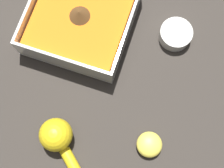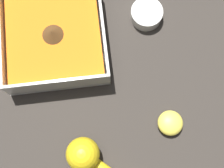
% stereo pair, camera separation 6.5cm
% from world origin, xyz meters
% --- Properties ---
extents(ground_plane, '(4.00, 4.00, 0.00)m').
position_xyz_m(ground_plane, '(0.00, 0.00, 0.00)').
color(ground_plane, '#332D28').
extents(square_dish, '(0.22, 0.22, 0.07)m').
position_xyz_m(square_dish, '(-0.01, 0.04, 0.03)').
color(square_dish, silver).
rests_on(square_dish, ground_plane).
extents(spice_bowl, '(0.07, 0.07, 0.03)m').
position_xyz_m(spice_bowl, '(0.03, -0.17, 0.01)').
color(spice_bowl, silver).
rests_on(spice_bowl, ground_plane).
extents(lemon_squeezer, '(0.14, 0.16, 0.07)m').
position_xyz_m(lemon_squeezer, '(-0.28, -0.01, 0.03)').
color(lemon_squeezer, yellow).
rests_on(lemon_squeezer, ground_plane).
extents(lemon_half, '(0.05, 0.05, 0.03)m').
position_xyz_m(lemon_half, '(-0.22, -0.19, 0.01)').
color(lemon_half, '#EFDB4C').
rests_on(lemon_half, ground_plane).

